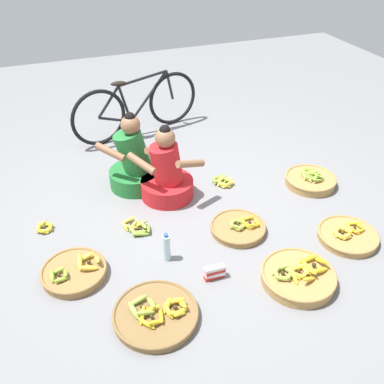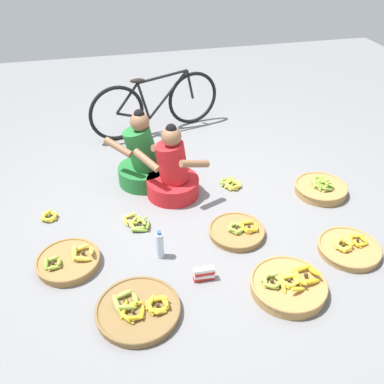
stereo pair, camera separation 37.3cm
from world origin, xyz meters
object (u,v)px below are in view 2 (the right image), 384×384
banana_basket_front_center (349,248)px  water_bottle (160,245)px  banana_basket_back_right (321,188)px  loose_bananas_near_bicycle (137,223)px  loose_bananas_front_right (49,216)px  packet_carton_stack (204,274)px  loose_bananas_back_center (231,184)px  banana_basket_back_left (138,309)px  banana_basket_near_vendor (237,231)px  vendor_woman_behind (143,160)px  bicycle_leaning (156,104)px  banana_basket_front_left (288,285)px  vendor_woman_front (172,173)px  banana_basket_mid_left (69,261)px

banana_basket_front_center → water_bottle: water_bottle is taller
banana_basket_back_right → loose_bananas_near_bicycle: size_ratio=1.80×
loose_bananas_front_right → packet_carton_stack: (1.21, -1.07, 0.03)m
packet_carton_stack → loose_bananas_back_center: bearing=63.4°
banana_basket_back_left → loose_bananas_front_right: size_ratio=3.46×
banana_basket_back_left → banana_basket_near_vendor: bearing=34.7°
vendor_woman_behind → water_bottle: vendor_woman_behind is taller
banana_basket_back_left → bicycle_leaning: bearing=77.9°
bicycle_leaning → banana_basket_front_left: bicycle_leaning is taller
water_bottle → loose_bananas_back_center: bearing=44.2°
banana_basket_front_left → loose_bananas_front_right: 2.24m
vendor_woman_behind → banana_basket_front_center: size_ratio=1.56×
banana_basket_front_center → bicycle_leaning: bearing=114.7°
packet_carton_stack → banana_basket_back_left: bearing=-158.6°
banana_basket_back_right → packet_carton_stack: size_ratio=3.13×
banana_basket_back_right → banana_basket_front_left: bearing=-126.9°
vendor_woman_front → loose_bananas_front_right: size_ratio=4.35×
packet_carton_stack → vendor_woman_behind: bearing=99.9°
vendor_woman_front → water_bottle: bearing=-108.0°
loose_bananas_back_center → packet_carton_stack: 1.35m
banana_basket_mid_left → banana_basket_front_left: 1.75m
banana_basket_front_left → loose_bananas_back_center: 1.46m
loose_bananas_near_bicycle → banana_basket_mid_left: bearing=-147.6°
banana_basket_near_vendor → banana_basket_front_left: 0.73m
vendor_woman_behind → banana_basket_near_vendor: bearing=-56.8°
banana_basket_front_center → loose_bananas_back_center: banana_basket_front_center is taller
banana_basket_front_left → loose_bananas_back_center: banana_basket_front_left is taller
vendor_woman_front → loose_bananas_back_center: (0.61, 0.01, -0.22)m
banana_basket_front_left → packet_carton_stack: bearing=156.4°
banana_basket_mid_left → loose_bananas_front_right: banana_basket_mid_left is taller
banana_basket_near_vendor → water_bottle: size_ratio=1.86×
banana_basket_back_right → water_bottle: water_bottle is taller
loose_bananas_back_center → packet_carton_stack: size_ratio=1.55×
banana_basket_front_left → water_bottle: water_bottle is taller
banana_basket_back_right → packet_carton_stack: bearing=-148.7°
vendor_woman_front → banana_basket_front_left: (0.60, -1.46, -0.19)m
vendor_woman_behind → water_bottle: bearing=-91.4°
loose_bananas_near_bicycle → banana_basket_front_left: bearing=-45.7°
banana_basket_back_left → packet_carton_stack: (0.54, 0.21, 0.02)m
banana_basket_back_left → banana_basket_front_left: (1.13, -0.05, 0.02)m
vendor_woman_behind → banana_basket_front_left: size_ratio=1.40×
bicycle_leaning → packet_carton_stack: (-0.07, -2.63, -0.30)m
banana_basket_mid_left → banana_basket_back_right: 2.52m
vendor_woman_front → bicycle_leaning: bearing=86.9°
vendor_woman_front → water_bottle: (-0.28, -0.86, -0.12)m
vendor_woman_front → banana_basket_mid_left: vendor_woman_front is taller
vendor_woman_front → banana_basket_front_center: size_ratio=1.48×
bicycle_leaning → banana_basket_near_vendor: 2.23m
water_bottle → banana_basket_mid_left: bearing=174.6°
bicycle_leaning → loose_bananas_front_right: bearing=-129.3°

